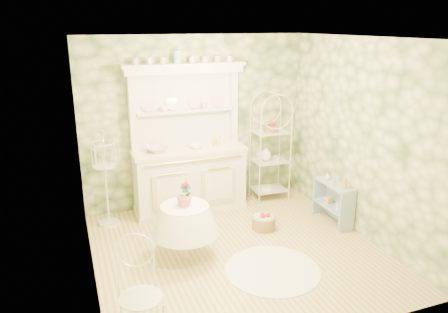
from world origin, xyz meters
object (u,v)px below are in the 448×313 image
object	(u,v)px
bakers_rack	(270,149)
side_shelf	(333,202)
birdcage_stand	(105,176)
kitchen_dresser	(189,140)
round_table	(185,232)
floor_basket	(264,223)
cafe_chair	(140,293)

from	to	relation	value
bakers_rack	side_shelf	bearing A→B (deg)	-67.69
bakers_rack	side_shelf	world-z (taller)	bakers_rack
birdcage_stand	kitchen_dresser	bearing A→B (deg)	5.59
kitchen_dresser	round_table	world-z (taller)	kitchen_dresser
side_shelf	floor_basket	world-z (taller)	side_shelf
kitchen_dresser	birdcage_stand	size ratio (longest dim) A/B	1.50
birdcage_stand	floor_basket	size ratio (longest dim) A/B	5.23
birdcage_stand	side_shelf	bearing A→B (deg)	-19.06
birdcage_stand	floor_basket	distance (m)	2.38
bakers_rack	birdcage_stand	bearing A→B (deg)	-175.96
cafe_chair	birdcage_stand	world-z (taller)	birdcage_stand
birdcage_stand	cafe_chair	bearing A→B (deg)	-89.49
side_shelf	cafe_chair	size ratio (longest dim) A/B	0.74
cafe_chair	floor_basket	world-z (taller)	cafe_chair
round_table	birdcage_stand	size ratio (longest dim) A/B	0.46
bakers_rack	birdcage_stand	size ratio (longest dim) A/B	1.12
side_shelf	cafe_chair	world-z (taller)	cafe_chair
side_shelf	birdcage_stand	distance (m)	3.35
bakers_rack	birdcage_stand	world-z (taller)	bakers_rack
bakers_rack	side_shelf	xyz separation A→B (m)	(0.46, -1.21, -0.54)
bakers_rack	round_table	size ratio (longest dim) A/B	2.41
bakers_rack	cafe_chair	bearing A→B (deg)	-132.53
kitchen_dresser	side_shelf	size ratio (longest dim) A/B	3.09
side_shelf	floor_basket	bearing A→B (deg)	165.12
bakers_rack	round_table	world-z (taller)	bakers_rack
side_shelf	cafe_chair	bearing A→B (deg)	-160.62
kitchen_dresser	floor_basket	xyz separation A→B (m)	(0.79, -1.06, -1.05)
kitchen_dresser	side_shelf	world-z (taller)	kitchen_dresser
round_table	floor_basket	bearing A→B (deg)	16.76
cafe_chair	birdcage_stand	distance (m)	2.65
kitchen_dresser	bakers_rack	world-z (taller)	kitchen_dresser
side_shelf	birdcage_stand	xyz separation A→B (m)	(-3.14, 1.09, 0.45)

